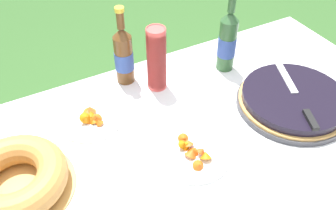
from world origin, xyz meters
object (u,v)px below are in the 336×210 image
object	(u,v)px
cup_stack	(157,59)
cider_bottle_amber	(124,55)
serving_knife	(298,98)
snack_plate_near	(90,118)
berry_tart	(293,100)
cider_bottle_green	(227,41)
snack_plate_left	(193,153)
bundt_cake	(14,178)

from	to	relation	value
cup_stack	cider_bottle_amber	world-z (taller)	cider_bottle_amber
serving_knife	cup_stack	distance (m)	0.52
cup_stack	cider_bottle_amber	xyz separation A→B (m)	(-0.09, 0.09, -0.01)
serving_knife	snack_plate_near	size ratio (longest dim) A/B	1.60
berry_tart	cider_bottle_amber	world-z (taller)	cider_bottle_amber
berry_tart	serving_knife	distance (m)	0.05
cider_bottle_green	snack_plate_left	xyz separation A→B (m)	(-0.36, -0.34, -0.11)
cider_bottle_amber	serving_knife	bearing A→B (deg)	-44.70
berry_tart	cider_bottle_amber	bearing A→B (deg)	137.74
cider_bottle_green	cup_stack	bearing A→B (deg)	175.87
cider_bottle_green	cider_bottle_amber	xyz separation A→B (m)	(-0.39, 0.11, -0.01)
cup_stack	cider_bottle_green	bearing A→B (deg)	-4.13
bundt_cake	cider_bottle_green	bearing A→B (deg)	13.53
snack_plate_left	cider_bottle_amber	bearing A→B (deg)	94.09
bundt_cake	snack_plate_near	distance (m)	0.33
bundt_cake	cider_bottle_green	distance (m)	0.90
serving_knife	snack_plate_near	world-z (taller)	serving_knife
cider_bottle_amber	snack_plate_near	xyz separation A→B (m)	(-0.20, -0.15, -0.10)
cup_stack	cider_bottle_amber	bearing A→B (deg)	134.45
snack_plate_near	snack_plate_left	distance (m)	0.38
bundt_cake	snack_plate_near	size ratio (longest dim) A/B	1.50
cider_bottle_amber	snack_plate_left	distance (m)	0.47
berry_tart	snack_plate_left	size ratio (longest dim) A/B	1.71
cup_stack	cider_bottle_amber	size ratio (longest dim) A/B	0.81
bundt_cake	cider_bottle_green	size ratio (longest dim) A/B	1.01
berry_tart	cider_bottle_green	xyz separation A→B (m)	(-0.08, 0.31, 0.10)
serving_knife	bundt_cake	bearing A→B (deg)	104.27
cider_bottle_green	snack_plate_left	world-z (taller)	cider_bottle_green
cider_bottle_green	cider_bottle_amber	bearing A→B (deg)	163.62
berry_tart	cider_bottle_green	world-z (taller)	cider_bottle_green
snack_plate_near	snack_plate_left	xyz separation A→B (m)	(0.23, -0.30, -0.00)
serving_knife	bundt_cake	distance (m)	0.95
bundt_cake	cup_stack	xyz separation A→B (m)	(0.57, 0.23, 0.08)
cider_bottle_green	snack_plate_near	xyz separation A→B (m)	(-0.59, -0.04, -0.11)
cider_bottle_green	cider_bottle_amber	world-z (taller)	cider_bottle_green
bundt_cake	snack_plate_left	xyz separation A→B (m)	(0.52, -0.13, -0.03)
cider_bottle_green	snack_plate_near	distance (m)	0.60
berry_tart	cup_stack	world-z (taller)	cup_stack
serving_knife	snack_plate_left	distance (m)	0.43
serving_knife	cider_bottle_green	world-z (taller)	cider_bottle_green
serving_knife	cider_bottle_amber	distance (m)	0.65
cup_stack	snack_plate_left	world-z (taller)	cup_stack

